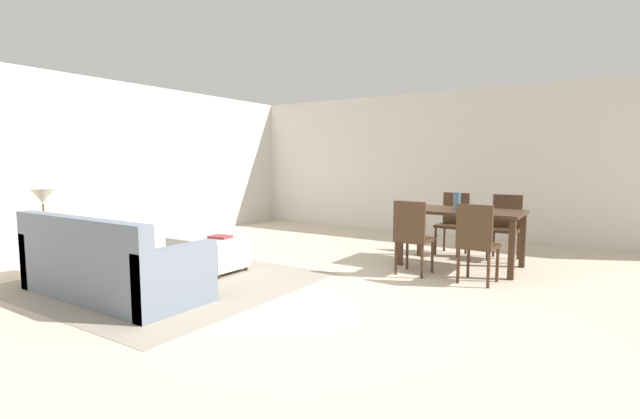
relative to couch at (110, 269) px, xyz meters
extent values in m
plane|color=beige|center=(1.89, 0.87, -0.29)|extent=(10.80, 10.80, 0.00)
cube|color=silver|center=(1.89, 5.87, 1.06)|extent=(9.00, 0.12, 2.70)
cube|color=silver|center=(-2.61, 1.37, 1.06)|extent=(0.12, 11.00, 2.70)
cube|color=gray|center=(0.01, 0.70, -0.28)|extent=(3.00, 2.80, 0.01)
cube|color=slate|center=(0.00, 0.05, -0.08)|extent=(2.12, 0.88, 0.42)
cube|color=slate|center=(0.00, -0.31, 0.35)|extent=(2.12, 0.16, 0.44)
cube|color=slate|center=(-0.99, 0.05, 0.02)|extent=(0.14, 0.88, 0.62)
cube|color=slate|center=(0.99, 0.05, 0.02)|extent=(0.14, 0.88, 0.62)
cube|color=beige|center=(-0.41, -0.05, 0.31)|extent=(0.36, 0.10, 0.36)
cube|color=slate|center=(0.41, -0.06, 0.30)|extent=(0.35, 0.12, 0.34)
cube|color=silver|center=(0.02, 1.35, -0.05)|extent=(0.94, 0.58, 0.36)
cylinder|color=#422B1C|center=(-0.40, 1.59, -0.26)|extent=(0.05, 0.05, 0.06)
cylinder|color=#422B1C|center=(0.44, 1.59, -0.26)|extent=(0.05, 0.05, 0.06)
cylinder|color=#422B1C|center=(-0.40, 1.11, -0.26)|extent=(0.05, 0.05, 0.06)
cylinder|color=#422B1C|center=(0.44, 1.11, -0.26)|extent=(0.05, 0.05, 0.06)
cube|color=olive|center=(-1.36, 0.03, 0.25)|extent=(0.40, 0.40, 0.03)
cylinder|color=olive|center=(-1.53, 0.20, -0.03)|extent=(0.04, 0.04, 0.52)
cylinder|color=olive|center=(-1.19, 0.20, -0.03)|extent=(0.04, 0.04, 0.52)
cylinder|color=olive|center=(-1.53, -0.14, -0.03)|extent=(0.04, 0.04, 0.52)
cylinder|color=olive|center=(-1.19, -0.14, -0.03)|extent=(0.04, 0.04, 0.52)
cylinder|color=brown|center=(-1.36, 0.03, 0.27)|extent=(0.16, 0.16, 0.02)
cylinder|color=brown|center=(-1.36, 0.03, 0.45)|extent=(0.02, 0.02, 0.32)
cone|color=beige|center=(-1.36, 0.03, 0.70)|extent=(0.26, 0.26, 0.18)
cube|color=#422B1C|center=(2.66, 3.35, 0.45)|extent=(1.53, 0.88, 0.04)
cube|color=#422B1C|center=(1.96, 3.73, 0.07)|extent=(0.07, 0.07, 0.72)
cube|color=#422B1C|center=(3.37, 3.73, 0.07)|extent=(0.07, 0.07, 0.72)
cube|color=#422B1C|center=(1.96, 2.97, 0.07)|extent=(0.07, 0.07, 0.72)
cube|color=#422B1C|center=(3.37, 2.97, 0.07)|extent=(0.07, 0.07, 0.72)
cube|color=#422B1C|center=(2.30, 2.62, 0.14)|extent=(0.41, 0.41, 0.04)
cube|color=#422B1C|center=(2.29, 2.44, 0.40)|extent=(0.40, 0.05, 0.47)
cylinder|color=#422B1C|center=(2.13, 2.80, -0.08)|extent=(0.04, 0.04, 0.41)
cylinder|color=#422B1C|center=(2.47, 2.79, -0.08)|extent=(0.04, 0.04, 0.41)
cylinder|color=#422B1C|center=(2.12, 2.46, -0.08)|extent=(0.04, 0.04, 0.41)
cylinder|color=#422B1C|center=(2.46, 2.45, -0.08)|extent=(0.04, 0.04, 0.41)
cube|color=#422B1C|center=(3.07, 2.62, 0.14)|extent=(0.43, 0.43, 0.04)
cube|color=#422B1C|center=(3.06, 2.45, 0.40)|extent=(0.40, 0.07, 0.47)
cylinder|color=#422B1C|center=(2.91, 2.81, -0.08)|extent=(0.04, 0.04, 0.41)
cylinder|color=#422B1C|center=(3.25, 2.78, -0.08)|extent=(0.04, 0.04, 0.41)
cylinder|color=#422B1C|center=(2.89, 2.47, -0.08)|extent=(0.04, 0.04, 0.41)
cylinder|color=#422B1C|center=(3.23, 2.44, -0.08)|extent=(0.04, 0.04, 0.41)
cube|color=#422B1C|center=(2.32, 4.05, 0.14)|extent=(0.43, 0.43, 0.04)
cube|color=#422B1C|center=(2.33, 4.23, 0.40)|extent=(0.40, 0.07, 0.47)
cylinder|color=#422B1C|center=(2.47, 3.87, -0.08)|extent=(0.04, 0.04, 0.41)
cylinder|color=#422B1C|center=(2.13, 3.90, -0.08)|extent=(0.04, 0.04, 0.41)
cylinder|color=#422B1C|center=(2.50, 4.21, -0.08)|extent=(0.04, 0.04, 0.41)
cylinder|color=#422B1C|center=(2.16, 4.24, -0.08)|extent=(0.04, 0.04, 0.41)
cube|color=#422B1C|center=(3.06, 4.06, 0.14)|extent=(0.41, 0.41, 0.04)
cube|color=#422B1C|center=(3.07, 4.24, 0.40)|extent=(0.40, 0.05, 0.47)
cylinder|color=#422B1C|center=(3.23, 3.88, -0.08)|extent=(0.04, 0.04, 0.41)
cylinder|color=#422B1C|center=(2.89, 3.89, -0.08)|extent=(0.04, 0.04, 0.41)
cylinder|color=#422B1C|center=(3.24, 4.22, -0.08)|extent=(0.04, 0.04, 0.41)
cylinder|color=#422B1C|center=(2.90, 4.23, -0.08)|extent=(0.04, 0.04, 0.41)
cylinder|color=slate|center=(2.61, 3.31, 0.59)|extent=(0.09, 0.09, 0.23)
cube|color=maroon|center=(0.16, 1.42, 0.15)|extent=(0.28, 0.23, 0.03)
camera|label=1|loc=(4.35, -2.69, 1.11)|focal=25.58mm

